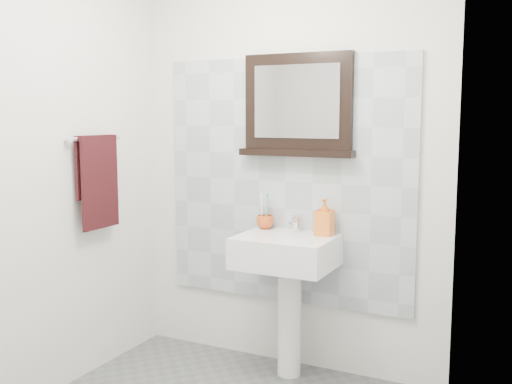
% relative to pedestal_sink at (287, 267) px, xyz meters
% --- Properties ---
extents(back_wall, '(2.00, 0.01, 2.50)m').
position_rel_pedestal_sink_xyz_m(back_wall, '(-0.10, 0.23, 0.57)').
color(back_wall, silver).
rests_on(back_wall, ground).
extents(left_wall, '(0.01, 2.20, 2.50)m').
position_rel_pedestal_sink_xyz_m(left_wall, '(-1.10, -0.87, 0.57)').
color(left_wall, silver).
rests_on(left_wall, ground).
extents(right_wall, '(0.01, 2.20, 2.50)m').
position_rel_pedestal_sink_xyz_m(right_wall, '(0.90, -0.87, 0.57)').
color(right_wall, silver).
rests_on(right_wall, ground).
extents(splashback, '(1.60, 0.02, 1.50)m').
position_rel_pedestal_sink_xyz_m(splashback, '(-0.10, 0.21, 0.47)').
color(splashback, '#ABB5BA').
rests_on(splashback, back_wall).
extents(pedestal_sink, '(0.55, 0.44, 0.96)m').
position_rel_pedestal_sink_xyz_m(pedestal_sink, '(0.00, 0.00, 0.00)').
color(pedestal_sink, white).
rests_on(pedestal_sink, ground).
extents(toothbrush_cup, '(0.13, 0.13, 0.08)m').
position_rel_pedestal_sink_xyz_m(toothbrush_cup, '(-0.21, 0.14, 0.23)').
color(toothbrush_cup, '#D14E18').
rests_on(toothbrush_cup, pedestal_sink).
extents(toothbrushes, '(0.05, 0.04, 0.21)m').
position_rel_pedestal_sink_xyz_m(toothbrushes, '(-0.21, 0.14, 0.31)').
color(toothbrushes, white).
rests_on(toothbrushes, toothbrush_cup).
extents(soap_dispenser, '(0.10, 0.10, 0.22)m').
position_rel_pedestal_sink_xyz_m(soap_dispenser, '(0.19, 0.11, 0.29)').
color(soap_dispenser, '#E94D1B').
rests_on(soap_dispenser, pedestal_sink).
extents(framed_mirror, '(0.71, 0.11, 0.60)m').
position_rel_pedestal_sink_xyz_m(framed_mirror, '(-0.02, 0.19, 0.92)').
color(framed_mirror, black).
rests_on(framed_mirror, back_wall).
extents(towel_bar, '(0.07, 0.40, 0.03)m').
position_rel_pedestal_sink_xyz_m(towel_bar, '(-1.05, -0.40, 0.74)').
color(towel_bar, silver).
rests_on(towel_bar, left_wall).
extents(hand_towel, '(0.06, 0.30, 0.55)m').
position_rel_pedestal_sink_xyz_m(hand_towel, '(-1.04, -0.40, 0.53)').
color(hand_towel, black).
rests_on(hand_towel, towel_bar).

